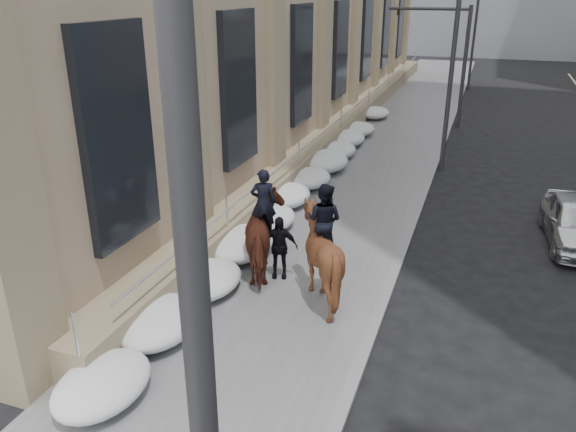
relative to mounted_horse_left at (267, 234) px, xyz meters
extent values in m
plane|color=black|center=(0.41, -3.34, -1.18)|extent=(140.00, 140.00, 0.00)
cube|color=#5A595C|center=(0.41, 6.66, -1.12)|extent=(5.00, 80.00, 0.12)
cube|color=slate|center=(3.03, 6.66, -1.12)|extent=(0.24, 80.00, 0.12)
cube|color=#857356|center=(-1.84, 16.66, -0.73)|extent=(1.10, 44.00, 0.90)
cylinder|color=silver|center=(-1.39, 16.66, 0.17)|extent=(0.06, 42.00, 0.06)
cube|color=black|center=(-2.29, 9.66, 2.82)|extent=(0.20, 2.20, 4.50)
cylinder|color=#2D2D30|center=(3.31, 10.66, 2.82)|extent=(0.18, 0.18, 8.00)
cylinder|color=#2D2D30|center=(3.31, 30.66, 2.82)|extent=(0.18, 0.18, 8.00)
cylinder|color=#2D2D30|center=(3.41, 18.66, 1.82)|extent=(0.20, 0.20, 6.00)
cylinder|color=#2D2D30|center=(1.41, 18.66, 4.62)|extent=(4.00, 0.16, 0.16)
imported|color=black|center=(-0.09, 18.66, 4.12)|extent=(0.18, 0.22, 1.10)
ellipsoid|color=white|center=(-1.04, -3.34, -0.72)|extent=(1.50, 2.10, 0.68)
ellipsoid|color=white|center=(-0.99, 0.66, -0.70)|extent=(1.60, 2.20, 0.72)
ellipsoid|color=white|center=(-1.09, 4.66, -0.74)|extent=(1.40, 2.00, 0.64)
ellipsoid|color=white|center=(-0.94, 8.66, -0.68)|extent=(1.70, 2.30, 0.76)
ellipsoid|color=white|center=(-1.04, 12.66, -0.73)|extent=(1.50, 2.10, 0.66)
imported|color=#421D13|center=(0.00, -0.01, -0.07)|extent=(1.95, 2.60, 1.99)
imported|color=black|center=(0.00, 0.14, 0.74)|extent=(0.74, 0.64, 1.72)
imported|color=#462514|center=(1.59, -0.73, 0.01)|extent=(2.02, 2.20, 2.15)
imported|color=black|center=(1.59, -0.58, 0.81)|extent=(0.93, 0.77, 1.72)
imported|color=black|center=(0.35, -0.10, -0.26)|extent=(1.01, 0.65, 1.61)
camera|label=1|loc=(4.71, -11.73, 5.66)|focal=35.00mm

